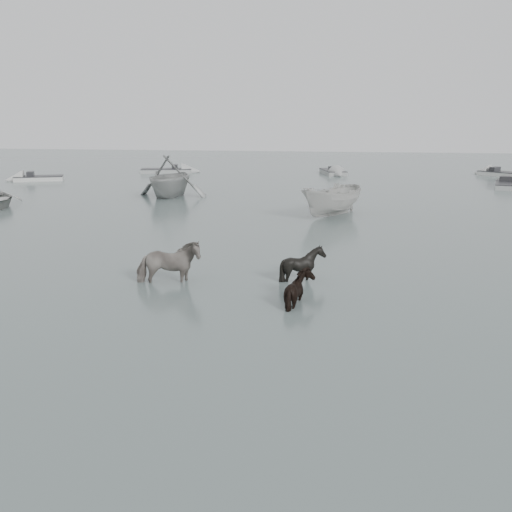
% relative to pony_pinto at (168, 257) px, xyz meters
% --- Properties ---
extents(ground, '(140.00, 140.00, 0.00)m').
position_rel_pony_pinto_xyz_m(ground, '(3.59, -0.76, -0.85)').
color(ground, '#4C5B58').
rests_on(ground, ground).
extents(pony_pinto, '(2.18, 1.41, 1.69)m').
position_rel_pony_pinto_xyz_m(pony_pinto, '(0.00, 0.00, 0.00)').
color(pony_pinto, black).
rests_on(pony_pinto, ground).
extents(pony_dark, '(1.45, 1.57, 1.30)m').
position_rel_pony_pinto_xyz_m(pony_dark, '(4.21, -1.38, -0.20)').
color(pony_dark, black).
rests_on(pony_dark, ground).
extents(pony_black, '(1.48, 1.38, 1.37)m').
position_rel_pony_pinto_xyz_m(pony_black, '(4.08, 1.02, -0.16)').
color(pony_black, black).
rests_on(pony_black, ground).
extents(rowboat_trail, '(5.17, 5.82, 2.81)m').
position_rel_pony_pinto_xyz_m(rowboat_trail, '(-5.85, 18.99, 0.56)').
color(rowboat_trail, '#969896').
rests_on(rowboat_trail, ground).
extents(boat_small, '(3.95, 4.76, 1.76)m').
position_rel_pony_pinto_xyz_m(boat_small, '(4.66, 13.24, 0.03)').
color(boat_small, '#B5B5B0').
rests_on(boat_small, ground).
extents(skiff_port, '(2.88, 5.90, 0.75)m').
position_rel_pony_pinto_xyz_m(skiff_port, '(16.93, 27.40, -0.47)').
color(skiff_port, '#959896').
rests_on(skiff_port, ground).
extents(skiff_outer, '(5.36, 3.53, 0.75)m').
position_rel_pony_pinto_xyz_m(skiff_outer, '(-19.14, 26.37, -0.47)').
color(skiff_outer, silver).
rests_on(skiff_outer, ground).
extents(skiff_mid, '(3.00, 5.88, 0.75)m').
position_rel_pony_pinto_xyz_m(skiff_mid, '(4.13, 35.54, -0.47)').
color(skiff_mid, gray).
rests_on(skiff_mid, ground).
extents(skiff_star, '(4.93, 4.58, 0.75)m').
position_rel_pony_pinto_xyz_m(skiff_star, '(18.65, 36.11, -0.47)').
color(skiff_star, silver).
rests_on(skiff_star, ground).
extents(skiff_far, '(6.54, 3.09, 0.75)m').
position_rel_pony_pinto_xyz_m(skiff_far, '(-11.01, 34.37, -0.47)').
color(skiff_far, '#9A9C9A').
rests_on(skiff_far, ground).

